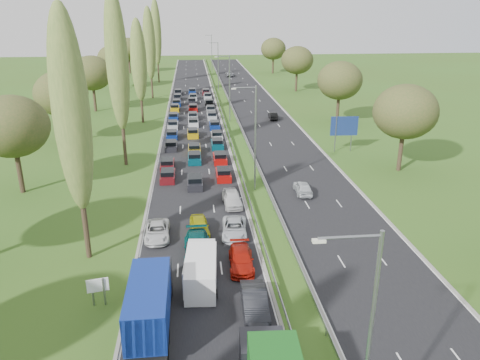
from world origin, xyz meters
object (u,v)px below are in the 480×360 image
white_van_front (201,271)px  info_sign (98,288)px  white_van_rear (200,266)px  direction_sign (344,128)px  near_car_2 (157,231)px  blue_lorry (150,301)px

white_van_front → info_sign: 7.50m
white_van_rear → direction_sign: size_ratio=1.06×
near_car_2 → direction_sign: size_ratio=0.91×
info_sign → white_van_rear: bearing=20.1°
white_van_rear → info_sign: bearing=-154.9°
blue_lorry → info_sign: blue_lorry is taller
white_van_front → direction_sign: 39.73m
blue_lorry → info_sign: size_ratio=4.26×
near_car_2 → info_sign: 10.59m
blue_lorry → info_sign: (-3.88, 2.85, -0.59)m
near_car_2 → direction_sign: bearing=42.8°
info_sign → direction_sign: (28.80, 35.20, 2.20)m
white_van_rear → info_sign: size_ratio=2.62×
white_van_front → info_sign: white_van_front is taller
blue_lorry → white_van_front: blue_lorry is taller
near_car_2 → white_van_front: 8.95m
info_sign → white_van_front: bearing=14.7°
blue_lorry → white_van_rear: 6.45m
white_van_front → white_van_rear: size_ratio=1.03×
blue_lorry → white_van_front: bearing=54.5°
near_car_2 → white_van_front: (3.81, -8.08, 0.49)m
info_sign → near_car_2: bearing=71.0°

